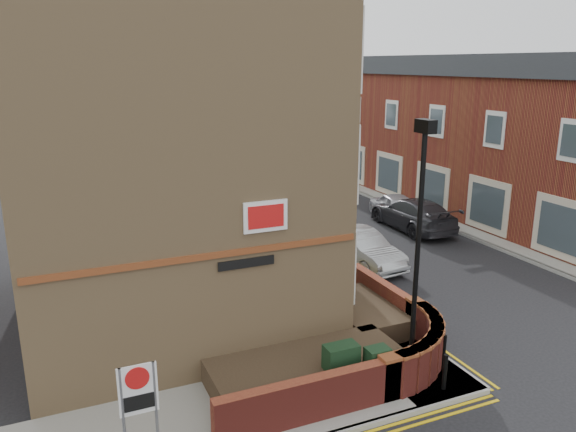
{
  "coord_description": "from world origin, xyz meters",
  "views": [
    {
      "loc": [
        -6.1,
        -8.93,
        7.61
      ],
      "look_at": [
        -0.47,
        4.0,
        3.75
      ],
      "focal_mm": 35.0,
      "sensor_mm": 36.0,
      "label": 1
    }
  ],
  "objects_px": {
    "zone_sign": "(139,398)",
    "silver_car_near": "(360,248)",
    "utility_cabinet_large": "(341,368)",
    "lamppost": "(418,253)"
  },
  "relations": [
    {
      "from": "zone_sign",
      "to": "utility_cabinet_large",
      "type": "bearing_deg",
      "value": 9.69
    },
    {
      "from": "utility_cabinet_large",
      "to": "zone_sign",
      "type": "relative_size",
      "value": 0.55
    },
    {
      "from": "silver_car_near",
      "to": "lamppost",
      "type": "bearing_deg",
      "value": -118.59
    },
    {
      "from": "lamppost",
      "to": "silver_car_near",
      "type": "distance_m",
      "value": 8.65
    },
    {
      "from": "lamppost",
      "to": "zone_sign",
      "type": "height_order",
      "value": "lamppost"
    },
    {
      "from": "utility_cabinet_large",
      "to": "silver_car_near",
      "type": "bearing_deg",
      "value": 56.5
    },
    {
      "from": "silver_car_near",
      "to": "utility_cabinet_large",
      "type": "bearing_deg",
      "value": -130.07
    },
    {
      "from": "zone_sign",
      "to": "silver_car_near",
      "type": "bearing_deg",
      "value": 40.72
    },
    {
      "from": "zone_sign",
      "to": "silver_car_near",
      "type": "xyz_separation_m",
      "value": [
        9.69,
        8.34,
        -0.95
      ]
    },
    {
      "from": "lamppost",
      "to": "zone_sign",
      "type": "xyz_separation_m",
      "value": [
        -6.6,
        -0.7,
        -1.7
      ]
    }
  ]
}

